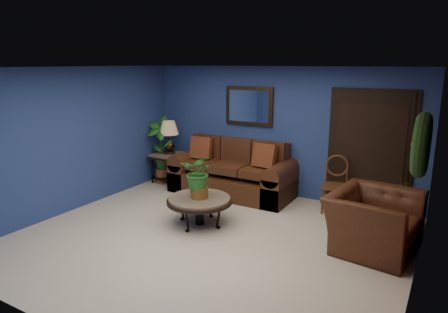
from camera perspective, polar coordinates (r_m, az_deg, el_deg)
The scene contains 18 objects.
floor at distance 6.09m, azimuth -2.12°, elevation -11.66°, with size 5.50×5.50×0.00m, color beige.
wall_back at distance 7.86m, azimuth 7.59°, elevation 3.53°, with size 5.50×0.04×2.50m, color navy.
wall_left at distance 7.48m, azimuth -20.33°, elevation 2.33°, with size 0.04×5.00×2.50m, color navy.
wall_right_brick at distance 4.84m, azimuth 26.51°, elevation -3.92°, with size 0.04×5.00×2.50m, color maroon.
ceiling at distance 5.52m, azimuth -2.35°, elevation 12.59°, with size 5.50×5.00×0.02m, color silver.
crown_molding at distance 4.66m, azimuth 27.65°, elevation 10.13°, with size 0.03×5.00×0.14m, color white.
wall_mirror at distance 8.00m, azimuth 3.58°, elevation 7.20°, with size 1.02×0.06×0.77m, color #472F17.
closet_door at distance 7.39m, azimuth 20.06°, elevation 0.63°, with size 1.44×0.06×2.18m, color black.
wreath at distance 4.79m, azimuth 26.40°, elevation 1.48°, with size 0.72×0.72×0.16m, color black.
sofa at distance 8.00m, azimuth 1.44°, elevation -2.73°, with size 2.43×1.05×1.09m.
coffee_table at distance 6.46m, azimuth -3.53°, elevation -6.36°, with size 1.06×1.06×0.45m.
end_table at distance 8.77m, azimuth -7.73°, elevation -0.51°, with size 0.70×0.70×0.64m.
table_lamp at distance 8.65m, azimuth -7.85°, elevation 3.29°, with size 0.41×0.41×0.68m.
side_chair at distance 7.26m, azimuth 15.67°, elevation -3.26°, with size 0.48×0.48×0.99m.
armchair at distance 6.00m, azimuth 20.56°, elevation -8.67°, with size 1.26×1.10×0.82m, color #482514.
coffee_plant at distance 6.32m, azimuth -3.59°, elevation -2.46°, with size 0.65×0.60×0.73m.
floor_plant at distance 6.98m, azimuth 23.69°, elevation -6.10°, with size 0.34×0.28×0.76m.
tall_plant at distance 8.72m, azimuth -8.97°, elevation 1.31°, with size 0.70×0.54×1.45m.
Camera 1 is at (2.96, -4.66, 2.57)m, focal length 32.00 mm.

